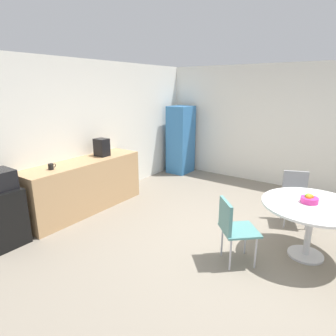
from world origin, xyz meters
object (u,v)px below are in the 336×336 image
at_px(mini_fridge, 0,218).
at_px(coffee_maker, 102,147).
at_px(chair_gray, 295,191).
at_px(fruit_bowl, 309,199).
at_px(locker_cabinet, 181,140).
at_px(round_table, 312,213).
at_px(chair_teal, 232,224).
at_px(mug_white, 51,167).

bearing_deg(mini_fridge, coffee_maker, 0.00).
xyz_separation_m(chair_gray, fruit_bowl, (-0.93, -0.33, 0.26)).
relative_size(locker_cabinet, chair_gray, 2.01).
bearing_deg(locker_cabinet, round_table, -123.54).
distance_m(mini_fridge, round_table, 4.12).
xyz_separation_m(mini_fridge, fruit_bowl, (2.15, -3.46, 0.38)).
height_order(locker_cabinet, chair_gray, locker_cabinet).
bearing_deg(mini_fridge, round_table, -58.72).
bearing_deg(locker_cabinet, chair_gray, -113.41).
height_order(chair_teal, coffee_maker, coffee_maker).
bearing_deg(chair_teal, round_table, -47.08).
xyz_separation_m(locker_cabinet, chair_teal, (-2.96, -2.66, -0.31)).
relative_size(locker_cabinet, mug_white, 12.94).
height_order(mini_fridge, coffee_maker, coffee_maker).
bearing_deg(chair_gray, coffee_maker, 110.86).
distance_m(round_table, fruit_bowl, 0.17).
relative_size(mug_white, coffee_maker, 0.40).
xyz_separation_m(fruit_bowl, mug_white, (-1.33, 3.42, 0.17)).
relative_size(chair_teal, mug_white, 6.43).
height_order(locker_cabinet, chair_teal, locker_cabinet).
xyz_separation_m(round_table, fruit_bowl, (0.02, 0.05, 0.16)).
height_order(fruit_bowl, coffee_maker, coffee_maker).
bearing_deg(fruit_bowl, mug_white, 111.23).
height_order(locker_cabinet, mug_white, locker_cabinet).
bearing_deg(locker_cabinet, mug_white, 179.08).
distance_m(locker_cabinet, fruit_bowl, 4.05).
bearing_deg(fruit_bowl, chair_gray, 19.63).
bearing_deg(mini_fridge, mug_white, -2.95).
bearing_deg(fruit_bowl, locker_cabinet, 56.26).
relative_size(locker_cabinet, fruit_bowl, 7.90).
xyz_separation_m(chair_gray, coffee_maker, (-1.19, 3.13, 0.54)).
bearing_deg(mug_white, mini_fridge, 177.05).
bearing_deg(chair_teal, chair_gray, -12.54).
relative_size(mini_fridge, chair_gray, 0.97).
xyz_separation_m(mug_white, coffee_maker, (1.07, 0.04, 0.11)).
bearing_deg(mug_white, coffee_maker, 2.27).
xyz_separation_m(chair_teal, mug_white, (-0.61, 2.72, 0.43)).
bearing_deg(mug_white, fruit_bowl, -68.77).
distance_m(chair_teal, fruit_bowl, 1.03).
bearing_deg(mug_white, chair_teal, -77.30).
relative_size(chair_gray, fruit_bowl, 3.93).
bearing_deg(chair_teal, fruit_bowl, -44.37).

